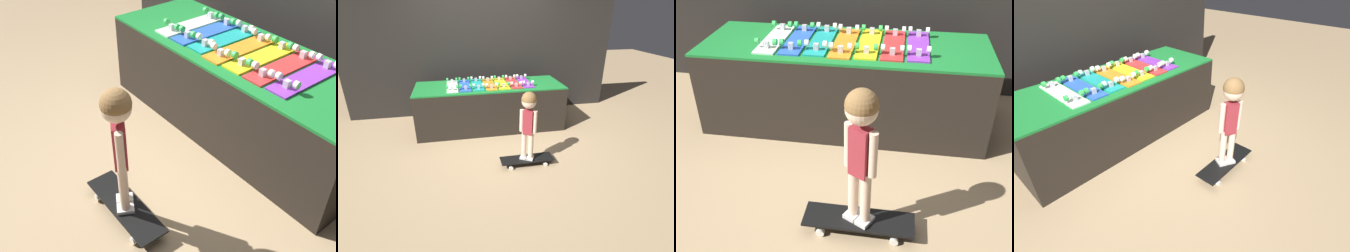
% 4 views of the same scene
% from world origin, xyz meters
% --- Properties ---
extents(ground_plane, '(16.00, 16.00, 0.00)m').
position_xyz_m(ground_plane, '(0.00, 0.00, 0.00)').
color(ground_plane, tan).
extents(back_wall, '(4.94, 0.10, 2.25)m').
position_xyz_m(back_wall, '(0.00, 1.33, 1.13)').
color(back_wall, black).
rests_on(back_wall, ground_plane).
extents(display_rack, '(2.38, 0.85, 0.73)m').
position_xyz_m(display_rack, '(0.00, 0.55, 0.37)').
color(display_rack, black).
rests_on(display_rack, ground_plane).
extents(skateboard_white_on_rack, '(0.18, 0.67, 0.09)m').
position_xyz_m(skateboard_white_on_rack, '(-0.60, 0.55, 0.75)').
color(skateboard_white_on_rack, white).
rests_on(skateboard_white_on_rack, display_rack).
extents(skateboard_blue_on_rack, '(0.18, 0.67, 0.09)m').
position_xyz_m(skateboard_blue_on_rack, '(-0.40, 0.56, 0.75)').
color(skateboard_blue_on_rack, blue).
rests_on(skateboard_blue_on_rack, display_rack).
extents(skateboard_teal_on_rack, '(0.18, 0.67, 0.09)m').
position_xyz_m(skateboard_teal_on_rack, '(-0.20, 0.57, 0.75)').
color(skateboard_teal_on_rack, teal).
rests_on(skateboard_teal_on_rack, display_rack).
extents(skateboard_orange_on_rack, '(0.18, 0.67, 0.09)m').
position_xyz_m(skateboard_orange_on_rack, '(0.00, 0.55, 0.75)').
color(skateboard_orange_on_rack, orange).
rests_on(skateboard_orange_on_rack, display_rack).
extents(skateboard_yellow_on_rack, '(0.18, 0.67, 0.09)m').
position_xyz_m(skateboard_yellow_on_rack, '(0.20, 0.57, 0.75)').
color(skateboard_yellow_on_rack, yellow).
rests_on(skateboard_yellow_on_rack, display_rack).
extents(skateboard_red_on_rack, '(0.18, 0.67, 0.09)m').
position_xyz_m(skateboard_red_on_rack, '(0.40, 0.57, 0.75)').
color(skateboard_red_on_rack, red).
rests_on(skateboard_red_on_rack, display_rack).
extents(skateboard_purple_on_rack, '(0.18, 0.67, 0.09)m').
position_xyz_m(skateboard_purple_on_rack, '(0.60, 0.58, 0.75)').
color(skateboard_purple_on_rack, purple).
rests_on(skateboard_purple_on_rack, display_rack).
extents(skateboard_on_floor, '(0.69, 0.21, 0.09)m').
position_xyz_m(skateboard_on_floor, '(0.29, -0.75, 0.07)').
color(skateboard_on_floor, black).
rests_on(skateboard_on_floor, ground_plane).
extents(child, '(0.20, 0.18, 0.90)m').
position_xyz_m(child, '(0.29, -0.75, 0.72)').
color(child, silver).
rests_on(child, skateboard_on_floor).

